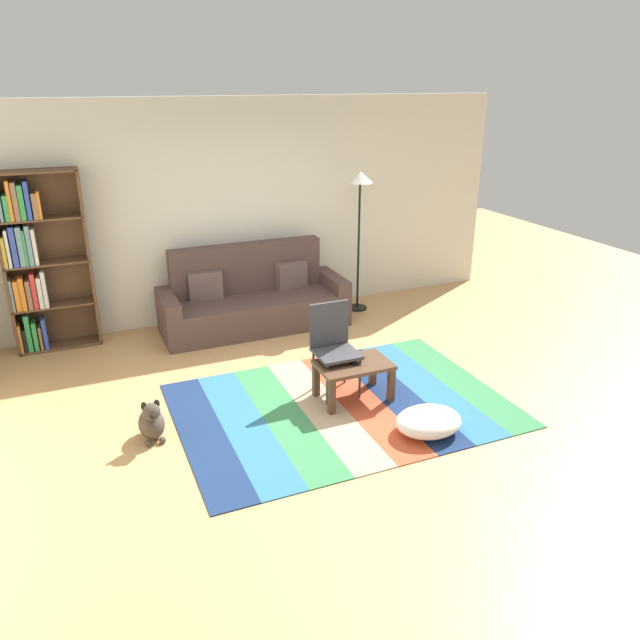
{
  "coord_description": "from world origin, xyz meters",
  "views": [
    {
      "loc": [
        -2.22,
        -4.81,
        2.89
      ],
      "look_at": [
        -0.01,
        0.37,
        0.65
      ],
      "focal_mm": 34.24,
      "sensor_mm": 36.0,
      "label": 1
    }
  ],
  "objects_px": {
    "couch": "(253,300)",
    "coffee_table": "(353,370)",
    "bookshelf": "(35,262)",
    "dog": "(152,422)",
    "folding_chair": "(333,341)",
    "standing_lamp": "(360,196)",
    "tv_remote": "(352,362)",
    "pouf": "(429,421)"
  },
  "relations": [
    {
      "from": "pouf",
      "to": "tv_remote",
      "type": "xyz_separation_m",
      "value": [
        -0.35,
        0.82,
        0.28
      ]
    },
    {
      "from": "dog",
      "to": "bookshelf",
      "type": "bearing_deg",
      "value": 108.25
    },
    {
      "from": "folding_chair",
      "to": "bookshelf",
      "type": "bearing_deg",
      "value": -177.04
    },
    {
      "from": "bookshelf",
      "to": "folding_chair",
      "type": "xyz_separation_m",
      "value": [
        2.57,
        -2.22,
        -0.49
      ]
    },
    {
      "from": "standing_lamp",
      "to": "tv_remote",
      "type": "distance_m",
      "value": 2.73
    },
    {
      "from": "pouf",
      "to": "dog",
      "type": "bearing_deg",
      "value": 158.96
    },
    {
      "from": "folding_chair",
      "to": "coffee_table",
      "type": "bearing_deg",
      "value": -21.18
    },
    {
      "from": "couch",
      "to": "pouf",
      "type": "height_order",
      "value": "couch"
    },
    {
      "from": "couch",
      "to": "pouf",
      "type": "relative_size",
      "value": 3.79
    },
    {
      "from": "bookshelf",
      "to": "dog",
      "type": "bearing_deg",
      "value": -71.75
    },
    {
      "from": "pouf",
      "to": "folding_chair",
      "type": "relative_size",
      "value": 0.66
    },
    {
      "from": "coffee_table",
      "to": "dog",
      "type": "xyz_separation_m",
      "value": [
        -1.89,
        0.05,
        -0.15
      ]
    },
    {
      "from": "couch",
      "to": "bookshelf",
      "type": "bearing_deg",
      "value": 173.14
    },
    {
      "from": "dog",
      "to": "tv_remote",
      "type": "height_order",
      "value": "tv_remote"
    },
    {
      "from": "pouf",
      "to": "folding_chair",
      "type": "bearing_deg",
      "value": 113.22
    },
    {
      "from": "couch",
      "to": "dog",
      "type": "distance_m",
      "value": 2.64
    },
    {
      "from": "pouf",
      "to": "dog",
      "type": "relative_size",
      "value": 1.5
    },
    {
      "from": "standing_lamp",
      "to": "tv_remote",
      "type": "relative_size",
      "value": 12.11
    },
    {
      "from": "dog",
      "to": "tv_remote",
      "type": "relative_size",
      "value": 2.65
    },
    {
      "from": "pouf",
      "to": "tv_remote",
      "type": "distance_m",
      "value": 0.93
    },
    {
      "from": "couch",
      "to": "dog",
      "type": "xyz_separation_m",
      "value": [
        -1.57,
        -2.12,
        -0.18
      ]
    },
    {
      "from": "standing_lamp",
      "to": "coffee_table",
      "type": "bearing_deg",
      "value": -117.19
    },
    {
      "from": "bookshelf",
      "to": "standing_lamp",
      "type": "distance_m",
      "value": 3.86
    },
    {
      "from": "couch",
      "to": "pouf",
      "type": "xyz_separation_m",
      "value": [
        0.66,
        -2.98,
        -0.22
      ]
    },
    {
      "from": "bookshelf",
      "to": "standing_lamp",
      "type": "bearing_deg",
      "value": -3.64
    },
    {
      "from": "coffee_table",
      "to": "folding_chair",
      "type": "relative_size",
      "value": 0.78
    },
    {
      "from": "tv_remote",
      "to": "bookshelf",
      "type": "bearing_deg",
      "value": 128.45
    },
    {
      "from": "couch",
      "to": "folding_chair",
      "type": "height_order",
      "value": "couch"
    },
    {
      "from": "dog",
      "to": "tv_remote",
      "type": "distance_m",
      "value": 1.89
    },
    {
      "from": "couch",
      "to": "tv_remote",
      "type": "distance_m",
      "value": 2.18
    },
    {
      "from": "bookshelf",
      "to": "pouf",
      "type": "height_order",
      "value": "bookshelf"
    },
    {
      "from": "standing_lamp",
      "to": "dog",
      "type": "bearing_deg",
      "value": -144.43
    },
    {
      "from": "bookshelf",
      "to": "tv_remote",
      "type": "xyz_separation_m",
      "value": [
        2.67,
        -2.44,
        -0.63
      ]
    },
    {
      "from": "couch",
      "to": "coffee_table",
      "type": "xyz_separation_m",
      "value": [
        0.32,
        -2.17,
        -0.03
      ]
    },
    {
      "from": "coffee_table",
      "to": "dog",
      "type": "bearing_deg",
      "value": 178.49
    },
    {
      "from": "coffee_table",
      "to": "bookshelf",
      "type": "bearing_deg",
      "value": 137.51
    },
    {
      "from": "pouf",
      "to": "standing_lamp",
      "type": "distance_m",
      "value": 3.42
    },
    {
      "from": "dog",
      "to": "standing_lamp",
      "type": "bearing_deg",
      "value": 35.57
    },
    {
      "from": "folding_chair",
      "to": "couch",
      "type": "bearing_deg",
      "value": 140.03
    },
    {
      "from": "couch",
      "to": "coffee_table",
      "type": "bearing_deg",
      "value": -81.55
    },
    {
      "from": "couch",
      "to": "standing_lamp",
      "type": "distance_m",
      "value": 1.88
    },
    {
      "from": "standing_lamp",
      "to": "tv_remote",
      "type": "height_order",
      "value": "standing_lamp"
    }
  ]
}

